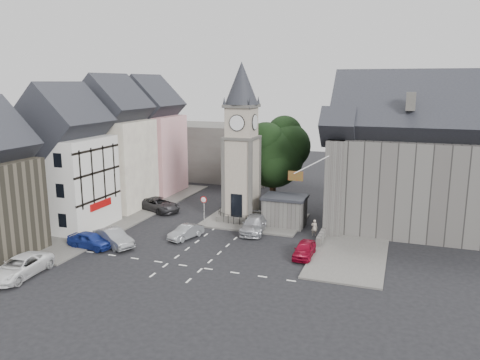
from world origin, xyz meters
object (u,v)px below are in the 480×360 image
at_px(stone_shelter, 285,211).
at_px(car_east_red, 304,249).
at_px(clock_tower, 242,143).
at_px(car_west_blue, 90,240).
at_px(pedestrian, 314,228).

xyz_separation_m(stone_shelter, car_east_red, (3.70, -7.95, -0.90)).
distance_m(clock_tower, car_west_blue, 17.49).
relative_size(stone_shelter, car_west_blue, 1.02).
relative_size(clock_tower, car_west_blue, 3.86).
xyz_separation_m(clock_tower, car_east_red, (8.50, -8.44, -7.48)).
bearing_deg(clock_tower, pedestrian, -18.74).
height_order(clock_tower, car_east_red, clock_tower).
relative_size(car_west_blue, car_east_red, 1.12).
bearing_deg(clock_tower, car_west_blue, -127.26).
bearing_deg(clock_tower, car_east_red, -44.80).
bearing_deg(car_west_blue, stone_shelter, -45.26).
height_order(car_east_red, pedestrian, pedestrian).
relative_size(clock_tower, stone_shelter, 3.78).
height_order(clock_tower, stone_shelter, clock_tower).
distance_m(stone_shelter, car_west_blue, 18.84).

